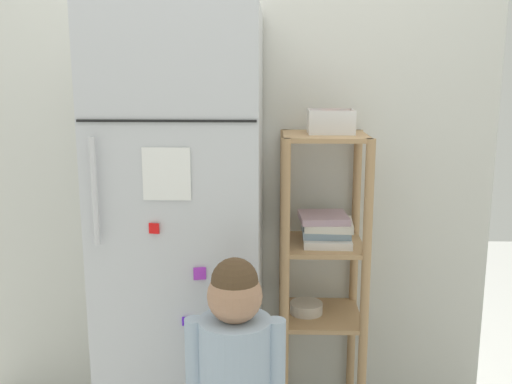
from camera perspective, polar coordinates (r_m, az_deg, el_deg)
kitchen_wall_back at (r=2.57m, az=-2.64°, el=2.87°), size 2.29×0.03×2.25m
refrigerator at (r=2.30m, az=-6.97°, el=-4.61°), size 0.59×0.66×1.75m
child_standing at (r=1.91m, az=-2.02°, el=-17.39°), size 0.31×0.23×0.97m
pantry_shelf_unit at (r=2.44m, az=6.47°, el=-6.14°), size 0.35×0.36×1.27m
fruit_bin at (r=2.36m, az=7.55°, el=6.66°), size 0.18×0.15×0.09m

